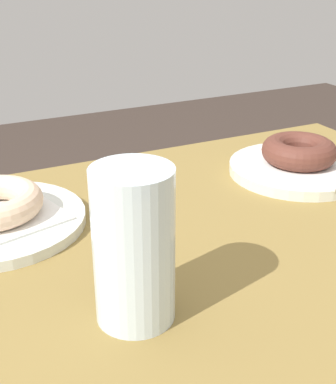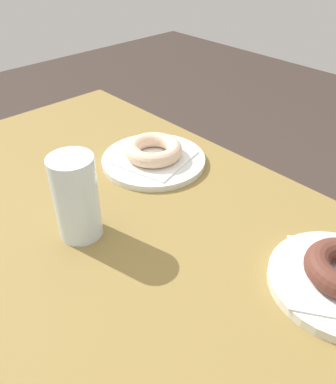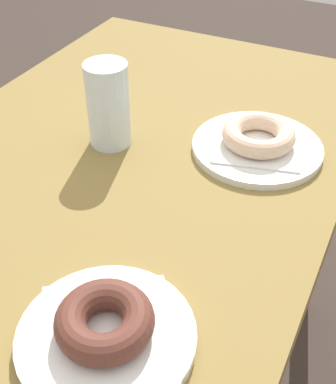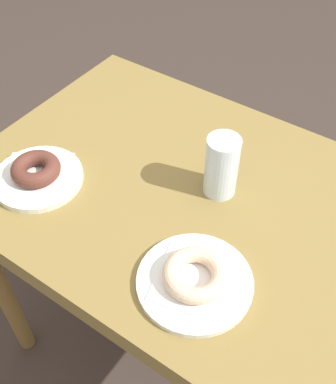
% 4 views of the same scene
% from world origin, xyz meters
% --- Properties ---
extents(table, '(1.01, 0.67, 0.72)m').
position_xyz_m(table, '(0.00, 0.00, 0.64)').
color(table, olive).
rests_on(table, ground_plane).
extents(plate_sugar_ring, '(0.21, 0.21, 0.01)m').
position_xyz_m(plate_sugar_ring, '(0.10, -0.18, 0.72)').
color(plate_sugar_ring, silver).
rests_on(plate_sugar_ring, table).
extents(napkin_sugar_ring, '(0.16, 0.16, 0.00)m').
position_xyz_m(napkin_sugar_ring, '(0.10, -0.18, 0.73)').
color(napkin_sugar_ring, white).
rests_on(napkin_sugar_ring, plate_sugar_ring).
extents(donut_sugar_ring, '(0.12, 0.12, 0.03)m').
position_xyz_m(donut_sugar_ring, '(0.10, -0.18, 0.75)').
color(donut_sugar_ring, beige).
rests_on(donut_sugar_ring, napkin_sugar_ring).
extents(water_glass, '(0.07, 0.07, 0.14)m').
position_xyz_m(water_glass, '(0.02, 0.04, 0.78)').
color(water_glass, silver).
rests_on(water_glass, table).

